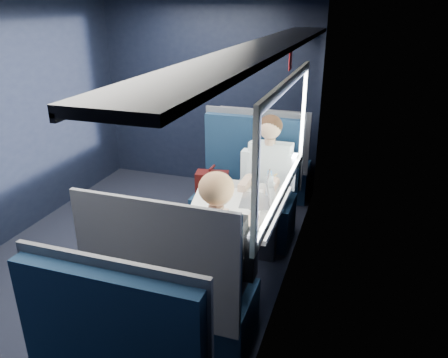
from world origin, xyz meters
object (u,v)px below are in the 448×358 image
(bottle_small, at_px, (269,185))
(table, at_px, (239,213))
(man, at_px, (267,178))
(woman, at_px, (219,252))
(seat_bay_far, at_px, (176,298))
(seat_bay_near, at_px, (245,195))
(cup, at_px, (271,187))
(seat_row_front, at_px, (267,166))
(laptop, at_px, (263,195))

(bottle_small, bearing_deg, table, -127.36)
(man, height_order, woman, same)
(seat_bay_far, xyz_separation_m, man, (0.25, 1.57, 0.30))
(seat_bay_near, bearing_deg, table, -77.34)
(man, distance_m, cup, 0.39)
(seat_bay_far, bearing_deg, seat_row_front, 90.00)
(seat_bay_far, bearing_deg, laptop, 70.03)
(man, relative_size, bottle_small, 5.82)
(woman, height_order, bottle_small, woman)
(seat_row_front, xyz_separation_m, bottle_small, (0.37, -1.55, 0.43))
(seat_bay_far, distance_m, bottle_small, 1.25)
(table, distance_m, bottle_small, 0.36)
(seat_row_front, xyz_separation_m, man, (0.25, -1.10, 0.31))
(seat_bay_near, xyz_separation_m, cup, (0.38, -0.54, 0.36))
(seat_row_front, distance_m, man, 1.17)
(laptop, distance_m, cup, 0.24)
(seat_row_front, bearing_deg, laptop, -78.31)
(seat_bay_near, bearing_deg, laptop, -64.78)
(seat_row_front, bearing_deg, woman, -84.30)
(table, distance_m, cup, 0.40)
(woman, xyz_separation_m, laptop, (0.10, 0.80, 0.08))
(woman, bearing_deg, seat_bay_near, 99.46)
(table, xyz_separation_m, bottle_small, (0.19, 0.25, 0.18))
(seat_bay_far, xyz_separation_m, laptop, (0.35, 0.97, 0.39))
(table, distance_m, seat_bay_far, 0.93)
(man, height_order, bottle_small, man)
(seat_bay_near, distance_m, laptop, 0.94)
(man, bearing_deg, table, -95.52)
(seat_bay_far, height_order, bottle_small, seat_bay_far)
(bottle_small, distance_m, cup, 0.10)
(seat_bay_near, bearing_deg, cup, -54.66)
(cup, bearing_deg, seat_bay_near, 125.34)
(table, relative_size, man, 0.76)
(seat_bay_near, xyz_separation_m, seat_row_front, (0.01, 0.93, -0.01))
(seat_bay_near, height_order, cup, seat_bay_near)
(bottle_small, bearing_deg, cup, 90.28)
(seat_bay_near, xyz_separation_m, man, (0.26, -0.17, 0.30))
(seat_row_front, relative_size, woman, 0.88)
(man, height_order, laptop, man)
(seat_bay_far, bearing_deg, bottle_small, 71.73)
(table, xyz_separation_m, seat_bay_near, (-0.20, 0.87, -0.24))
(man, height_order, cup, man)
(seat_bay_near, bearing_deg, bottle_small, -58.49)
(laptop, bearing_deg, woman, -97.26)
(seat_row_front, bearing_deg, seat_bay_far, -90.00)
(man, relative_size, cup, 15.15)
(seat_bay_far, distance_m, seat_row_front, 2.67)
(seat_bay_far, distance_m, man, 1.62)
(seat_row_front, bearing_deg, seat_bay_near, -90.80)
(woman, bearing_deg, seat_bay_far, -146.18)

